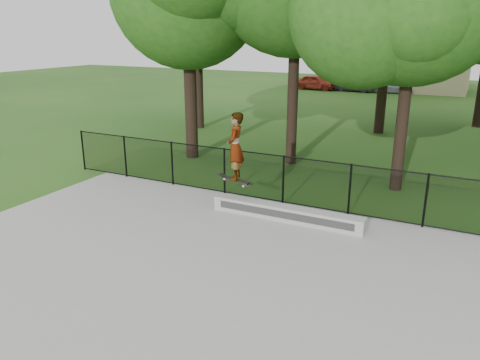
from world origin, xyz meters
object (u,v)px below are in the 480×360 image
(car_a, at_px, (315,82))
(car_c, at_px, (392,87))
(grind_ledge, at_px, (286,213))
(skater_airborne, at_px, (235,147))
(car_b, at_px, (355,85))

(car_a, bearing_deg, car_c, -79.71)
(grind_ledge, relative_size, skater_airborne, 2.11)
(car_b, relative_size, skater_airborne, 1.52)
(car_a, relative_size, car_b, 1.22)
(grind_ledge, distance_m, skater_airborne, 2.30)
(car_c, distance_m, skater_airborne, 30.52)
(car_a, height_order, skater_airborne, skater_airborne)
(car_b, distance_m, car_c, 3.07)
(car_a, height_order, car_b, car_a)
(grind_ledge, distance_m, car_c, 30.55)
(car_a, relative_size, skater_airborne, 1.85)
(grind_ledge, relative_size, car_a, 1.14)
(grind_ledge, relative_size, car_c, 1.32)
(car_a, distance_m, skater_airborne, 30.74)
(car_c, bearing_deg, grind_ledge, -173.51)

